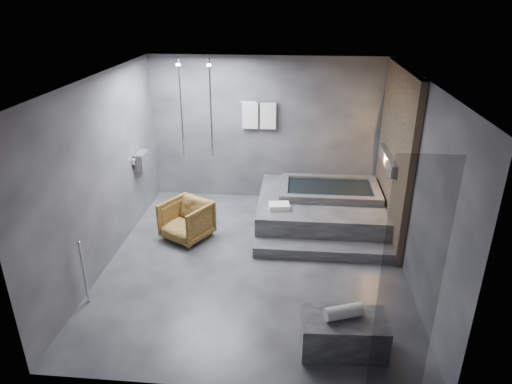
# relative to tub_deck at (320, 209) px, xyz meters

# --- Properties ---
(room) EXTENTS (5.00, 5.04, 2.82)m
(room) POSITION_rel_tub_deck_xyz_m (-0.65, -1.21, 1.48)
(room) COLOR #2C2C2F
(room) RESTS_ON ground
(tub_deck) EXTENTS (2.20, 2.00, 0.50)m
(tub_deck) POSITION_rel_tub_deck_xyz_m (0.00, 0.00, 0.00)
(tub_deck) COLOR #313134
(tub_deck) RESTS_ON ground
(tub_step) EXTENTS (2.20, 0.36, 0.18)m
(tub_step) POSITION_rel_tub_deck_xyz_m (0.00, -1.18, -0.16)
(tub_step) COLOR #313134
(tub_step) RESTS_ON ground
(concrete_bench) EXTENTS (1.00, 0.58, 0.44)m
(concrete_bench) POSITION_rel_tub_deck_xyz_m (0.15, -3.24, -0.03)
(concrete_bench) COLOR #2C2D2F
(concrete_bench) RESTS_ON ground
(driftwood_chair) EXTENTS (0.97, 0.98, 0.66)m
(driftwood_chair) POSITION_rel_tub_deck_xyz_m (-2.27, -0.80, 0.08)
(driftwood_chair) COLOR #493112
(driftwood_chair) RESTS_ON ground
(rolled_towel) EXTENTS (0.47, 0.30, 0.16)m
(rolled_towel) POSITION_rel_tub_deck_xyz_m (0.13, -3.22, 0.27)
(rolled_towel) COLOR silver
(rolled_towel) RESTS_ON concrete_bench
(deck_towel) EXTENTS (0.38, 0.30, 0.09)m
(deck_towel) POSITION_rel_tub_deck_xyz_m (-0.72, -0.56, 0.30)
(deck_towel) COLOR white
(deck_towel) RESTS_ON tub_deck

